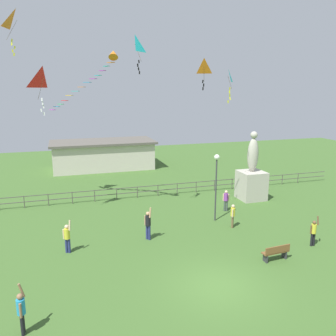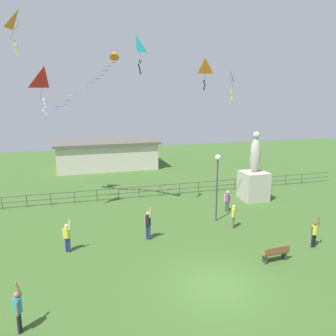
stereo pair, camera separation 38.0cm
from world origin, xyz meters
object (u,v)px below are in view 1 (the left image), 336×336
kite_0 (43,79)px  streamer_kite (106,62)px  person_0 (233,214)px  kite_2 (228,77)px  person_4 (148,223)px  person_1 (67,236)px  kite_4 (17,21)px  kite_3 (135,45)px  statue_monument (252,179)px  person_5 (21,310)px  park_bench (276,252)px  lamppost (216,173)px  person_3 (314,231)px  kite_1 (204,67)px  person_2 (226,199)px

kite_0 → streamer_kite: (3.86, 0.24, 1.13)m
person_0 → kite_2: (0.91, 3.17, 8.62)m
person_4 → streamer_kite: bearing=107.8°
person_1 → kite_4: size_ratio=0.66×
kite_0 → kite_3: size_ratio=1.25×
statue_monument → person_5: bearing=-144.2°
park_bench → person_0: (-0.07, 4.66, 0.42)m
lamppost → kite_3: kite_3 is taller
statue_monument → person_4: statue_monument is taller
person_1 → kite_0: size_ratio=0.65×
park_bench → person_3: size_ratio=0.86×
statue_monument → kite_3: (-9.72, -1.71, 9.73)m
person_0 → person_3: 4.88m
statue_monument → kite_3: size_ratio=2.36×
kite_0 → kite_2: kite_2 is taller
person_5 → kite_0: size_ratio=0.65×
park_bench → kite_1: (-1.43, 6.69, 9.59)m
person_1 → streamer_kite: 11.19m
person_2 → person_4: bearing=-154.8°
person_4 → kite_3: bearing=87.1°
kite_2 → person_2: bearing=-71.1°
kite_0 → kite_3: 5.98m
park_bench → person_5: size_ratio=0.80×
statue_monument → person_0: size_ratio=3.57×
person_0 → person_4: bearing=-178.2°
kite_2 → park_bench: bearing=-96.1°
person_3 → person_4: size_ratio=0.87×
person_1 → person_5: (-1.72, -6.19, 0.01)m
person_0 → streamer_kite: size_ratio=0.24×
kite_0 → kite_1: size_ratio=1.52×
statue_monument → person_1: 15.52m
person_3 → kite_0: kite_0 is taller
person_0 → person_2: 3.10m
person_1 → person_5: person_5 is taller
person_0 → person_2: size_ratio=0.98×
statue_monument → kite_3: bearing=-170.1°
kite_4 → park_bench: bearing=-43.4°
kite_0 → kite_4: bearing=116.7°
park_bench → kite_4: bearing=136.6°
person_1 → person_3: bearing=-13.7°
statue_monument → person_5: size_ratio=2.89×
park_bench → kite_4: 21.35m
kite_1 → kite_3: (-4.10, 1.24, 1.31)m
statue_monument → streamer_kite: size_ratio=0.88×
person_5 → kite_3: (6.49, 10.01, 10.41)m
streamer_kite → kite_3: bearing=-36.1°
park_bench → person_3: person_3 is taller
kite_2 → person_0: bearing=-106.0°
statue_monument → person_3: bearing=-97.6°
kite_2 → kite_3: 6.64m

